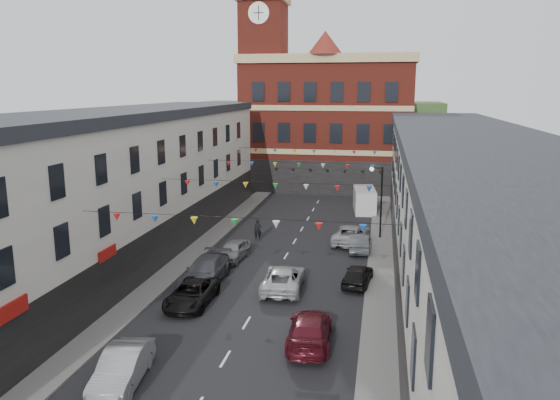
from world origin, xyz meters
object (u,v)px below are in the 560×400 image
Objects in this scene: car_left_d at (206,270)px; car_right_c at (310,330)px; car_right_f at (351,234)px; car_right_d at (358,275)px; car_left_e at (233,250)px; car_right_e at (358,242)px; street_lamp at (378,192)px; white_van at (364,200)px; moving_car at (283,278)px; car_left_b at (122,368)px; car_left_c at (192,294)px; pedestrian at (258,230)px.

car_left_d is 1.07× the size of car_right_c.
car_right_d is at bearing 102.41° from car_right_f.
car_right_e is at bearing 29.22° from car_left_e.
street_lamp is 5.09m from car_right_e.
car_left_d is at bearing 14.77° from car_right_d.
moving_car is at bearing -105.91° from white_van.
car_left_b is (-10.15, -24.88, -3.16)m from street_lamp.
car_right_c reaches higher than car_left_c.
car_left_e reaches higher than car_right_d.
car_left_d is 10.58m from car_right_c.
car_left_b is 0.95× the size of car_left_c.
car_right_c is at bearing 28.05° from car_left_b.
moving_car is at bearing 27.16° from car_right_d.
street_lamp reaches higher than car_right_c.
car_right_f reaches higher than car_left_e.
white_van is (4.12, 23.05, 0.44)m from moving_car.
car_right_e is (8.80, 3.86, -0.00)m from car_left_e.
car_left_e is 0.80× the size of car_right_c.
white_van reaches higher than car_left_c.
white_van reaches higher than car_left_d.
car_left_e is 5.36m from pedestrian.
moving_car is 0.98× the size of white_van.
car_left_d is 1.04× the size of white_van.
car_left_d reaches higher than car_left_e.
white_van is (8.83, 26.41, 0.49)m from car_left_c.
moving_car is 2.97× the size of pedestrian.
car_right_f is at bearing -76.06° from car_right_e.
car_right_f is at bearing 41.46° from car_left_e.
white_van is (8.75, 17.81, 0.46)m from car_left_e.
pedestrian is (-4.03, 10.56, 0.15)m from moving_car.
street_lamp is at bearing 57.52° from car_left_c.
car_left_e is at bearing 89.28° from car_left_c.
car_left_d reaches higher than car_right_c.
car_right_e is at bearing -22.91° from pedestrian.
white_van reaches higher than moving_car.
car_right_d is 0.76× the size of moving_car.
car_right_e is at bearing -95.58° from white_van.
car_left_b is at bearing -104.32° from pedestrian.
car_right_d is at bearing -105.88° from car_right_c.
car_left_d is 1.29× the size of car_right_e.
car_right_c is 18.70m from pedestrian.
moving_car is at bearing 35.31° from car_left_c.
car_left_b is 0.87× the size of white_van.
car_left_e is 0.79× the size of moving_car.
street_lamp is 4.11m from car_right_f.
pedestrian is at bearing 81.02° from car_left_b.
car_left_d is 10.24m from pedestrian.
street_lamp is 10.27m from pedestrian.
car_left_d is at bearing 95.43° from car_left_c.
street_lamp is 16.63m from car_left_d.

